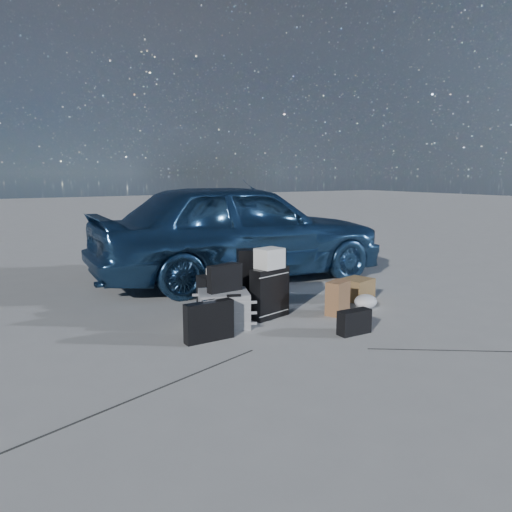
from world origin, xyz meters
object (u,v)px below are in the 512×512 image
Objects in this scene: cardboard_box at (357,289)px; duffel_bag at (228,289)px; briefcase at (209,321)px; pelican_case at (224,309)px; suitcase_right at (270,293)px; car at (240,230)px; suitcase_left at (261,279)px.

duffel_bag is at bearing 153.39° from cardboard_box.
pelican_case is at bearing 44.01° from briefcase.
briefcase reaches higher than pelican_case.
car is at bearing 55.88° from suitcase_right.
briefcase reaches higher than cardboard_box.
briefcase is 1.21m from suitcase_left.
car is 2.34m from pelican_case.
suitcase_left is (0.66, 0.33, 0.17)m from pelican_case.
duffel_bag is 1.60m from cardboard_box.
suitcase_right is 1.54× the size of cardboard_box.
car is at bearing 77.70° from pelican_case.
suitcase_left is 0.54m from duffel_bag.
suitcase_right is at bearing -83.72° from suitcase_left.
duffel_bag reaches higher than cardboard_box.
car is 1.71m from suitcase_left.
suitcase_right is at bearing -80.82° from duffel_bag.
suitcase_left is at bearing -66.08° from duffel_bag.
suitcase_right is (-0.09, -0.32, -0.08)m from suitcase_left.
duffel_bag is (-0.09, 0.79, -0.10)m from suitcase_right.
pelican_case is 0.58m from suitcase_right.
cardboard_box is at bearing 11.32° from suitcase_left.
cardboard_box is at bearing -155.86° from car.
suitcase_right reaches higher than duffel_bag.
suitcase_left is 0.34m from suitcase_right.
pelican_case is 0.91× the size of suitcase_right.
duffel_bag is (0.48, 0.80, -0.01)m from pelican_case.
car reaches higher than suitcase_right.
suitcase_left reaches higher than suitcase_right.
car is at bearing 56.39° from duffel_bag.
pelican_case is 1.04× the size of briefcase.
briefcase is at bearing -123.95° from suitcase_left.
suitcase_left reaches higher than briefcase.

